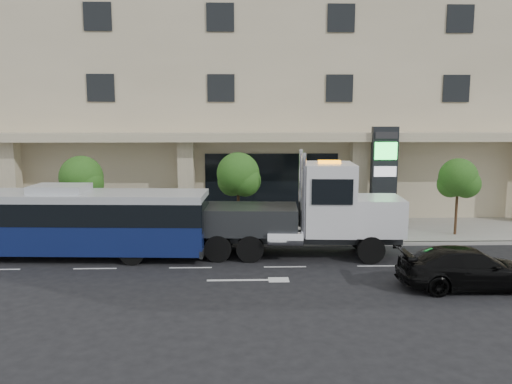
{
  "coord_description": "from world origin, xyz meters",
  "views": [
    {
      "loc": [
        -1.87,
        -21.91,
        6.26
      ],
      "look_at": [
        -1.13,
        2.0,
        2.7
      ],
      "focal_mm": 35.0,
      "sensor_mm": 36.0,
      "label": 1
    }
  ],
  "objects_px": {
    "signage_pylon": "(384,177)",
    "black_sedan": "(469,268)",
    "tow_truck": "(308,213)",
    "city_bus": "(61,221)"
  },
  "relations": [
    {
      "from": "signage_pylon",
      "to": "black_sedan",
      "type": "bearing_deg",
      "value": -87.69
    },
    {
      "from": "black_sedan",
      "to": "signage_pylon",
      "type": "height_order",
      "value": "signage_pylon"
    },
    {
      "from": "city_bus",
      "to": "signage_pylon",
      "type": "height_order",
      "value": "signage_pylon"
    },
    {
      "from": "tow_truck",
      "to": "black_sedan",
      "type": "relative_size",
      "value": 2.02
    },
    {
      "from": "city_bus",
      "to": "signage_pylon",
      "type": "xyz_separation_m",
      "value": [
        16.03,
        4.98,
        1.34
      ]
    },
    {
      "from": "city_bus",
      "to": "black_sedan",
      "type": "distance_m",
      "value": 17.2
    },
    {
      "from": "black_sedan",
      "to": "signage_pylon",
      "type": "relative_size",
      "value": 0.93
    },
    {
      "from": "city_bus",
      "to": "signage_pylon",
      "type": "relative_size",
      "value": 2.33
    },
    {
      "from": "city_bus",
      "to": "tow_truck",
      "type": "relative_size",
      "value": 1.25
    },
    {
      "from": "city_bus",
      "to": "tow_truck",
      "type": "xyz_separation_m",
      "value": [
        11.12,
        -0.1,
        0.29
      ]
    }
  ]
}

